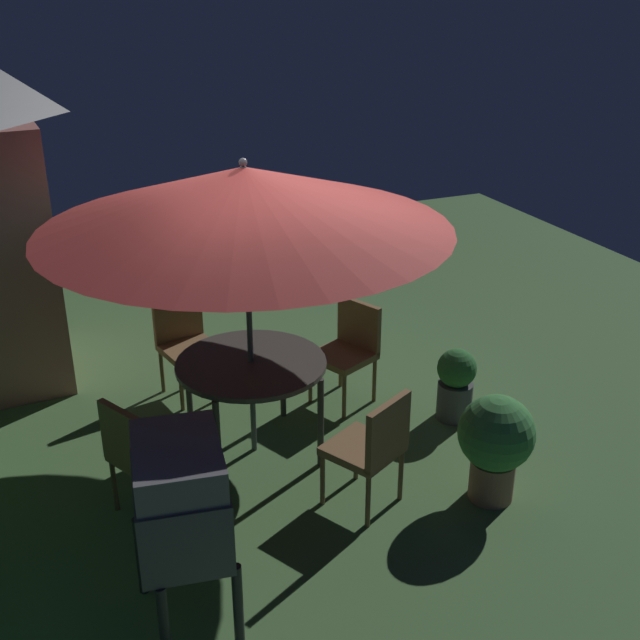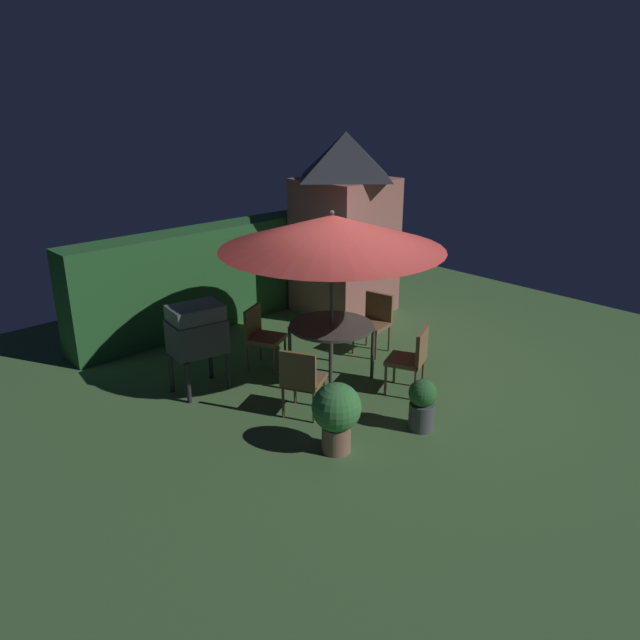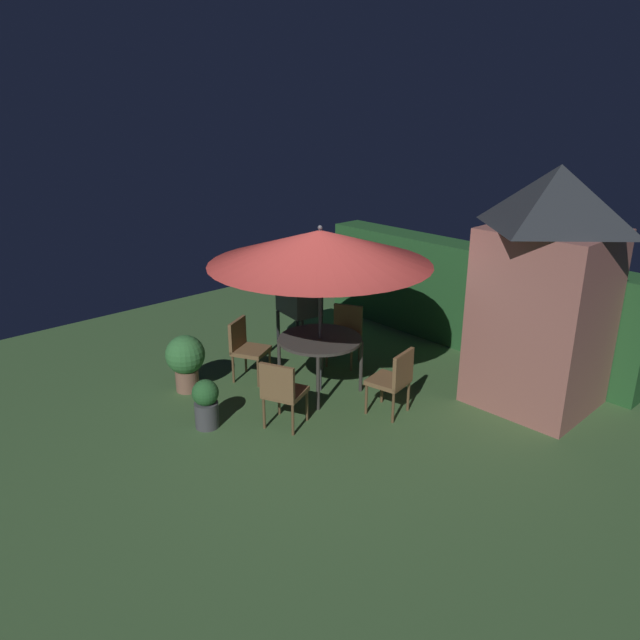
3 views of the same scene
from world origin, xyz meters
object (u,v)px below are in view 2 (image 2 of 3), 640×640
(potted_plant_by_shed, at_px, (336,412))
(chair_far_side, at_px, (261,333))
(patio_umbrella, at_px, (332,232))
(bbq_grill, at_px, (197,331))
(patio_table, at_px, (331,329))
(chair_toward_house, at_px, (412,356))
(potted_plant_by_grill, at_px, (422,404))
(chair_near_shed, at_px, (375,319))
(chair_toward_hedge, at_px, (301,378))
(garden_shed, at_px, (345,223))

(potted_plant_by_shed, bearing_deg, chair_far_side, 71.21)
(chair_far_side, bearing_deg, patio_umbrella, -63.87)
(patio_umbrella, distance_m, bbq_grill, 2.18)
(patio_table, distance_m, patio_umbrella, 1.35)
(patio_umbrella, bearing_deg, chair_toward_house, -66.58)
(chair_toward_house, bearing_deg, potted_plant_by_grill, -133.61)
(chair_near_shed, height_order, chair_toward_hedge, same)
(patio_umbrella, relative_size, bbq_grill, 2.47)
(patio_table, relative_size, bbq_grill, 0.96)
(chair_toward_house, relative_size, potted_plant_by_shed, 1.10)
(chair_near_shed, distance_m, chair_far_side, 1.78)
(patio_umbrella, xyz_separation_m, chair_toward_house, (0.45, -1.05, -1.55))
(chair_near_shed, distance_m, chair_toward_house, 1.46)
(chair_near_shed, bearing_deg, garden_shed, 58.34)
(patio_table, distance_m, chair_toward_hedge, 1.17)
(chair_far_side, height_order, chair_toward_house, same)
(patio_table, height_order, chair_toward_hedge, chair_toward_hedge)
(bbq_grill, distance_m, potted_plant_by_shed, 2.36)
(garden_shed, bearing_deg, patio_umbrella, -138.89)
(patio_umbrella, xyz_separation_m, chair_toward_hedge, (-1.02, -0.53, -1.55))
(patio_table, relative_size, potted_plant_by_shed, 1.41)
(potted_plant_by_grill, bearing_deg, garden_shed, 56.75)
(patio_table, bearing_deg, chair_near_shed, 11.36)
(garden_shed, relative_size, chair_far_side, 3.50)
(patio_table, height_order, chair_toward_house, chair_toward_house)
(garden_shed, distance_m, chair_toward_hedge, 4.18)
(potted_plant_by_shed, bearing_deg, garden_shed, 43.60)
(garden_shed, bearing_deg, bbq_grill, -165.31)
(chair_toward_hedge, xyz_separation_m, chair_toward_house, (1.48, -0.52, 0.00))
(chair_toward_hedge, relative_size, potted_plant_by_grill, 1.41)
(garden_shed, relative_size, patio_umbrella, 1.06)
(chair_toward_hedge, distance_m, potted_plant_by_grill, 1.47)
(garden_shed, height_order, chair_near_shed, garden_shed)
(potted_plant_by_grill, bearing_deg, chair_far_side, 95.73)
(patio_umbrella, height_order, potted_plant_by_grill, patio_umbrella)
(chair_toward_house, bearing_deg, garden_shed, 59.60)
(chair_toward_house, height_order, potted_plant_by_shed, chair_toward_house)
(garden_shed, relative_size, chair_toward_hedge, 3.50)
(patio_table, bearing_deg, garden_shed, 41.11)
(chair_far_side, bearing_deg, potted_plant_by_grill, -84.27)
(patio_umbrella, bearing_deg, bbq_grill, 148.71)
(garden_shed, bearing_deg, chair_near_shed, -121.66)
(chair_far_side, bearing_deg, chair_toward_house, -65.27)
(chair_near_shed, bearing_deg, potted_plant_by_shed, -146.33)
(patio_umbrella, relative_size, chair_near_shed, 3.30)
(patio_umbrella, relative_size, chair_far_side, 3.30)
(bbq_grill, relative_size, potted_plant_by_shed, 1.47)
(chair_toward_hedge, distance_m, potted_plant_by_shed, 0.89)
(bbq_grill, bearing_deg, potted_plant_by_grill, -63.42)
(potted_plant_by_shed, bearing_deg, chair_toward_hedge, 73.86)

